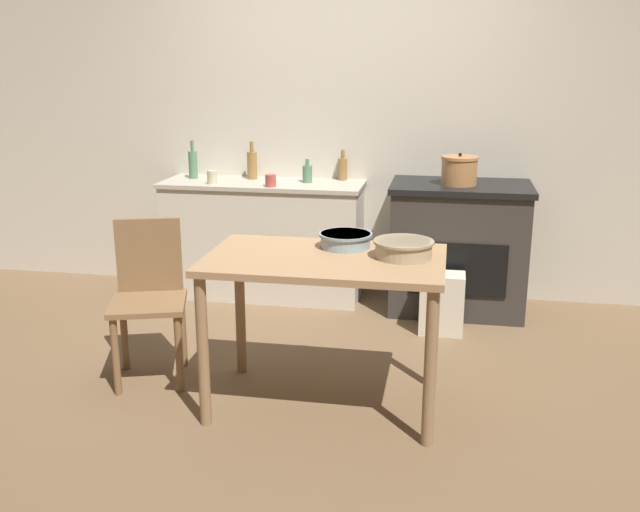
# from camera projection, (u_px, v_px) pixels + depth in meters

# --- Properties ---
(ground_plane) EXTENTS (14.00, 14.00, 0.00)m
(ground_plane) POSITION_uv_depth(u_px,v_px,m) (305.00, 372.00, 4.08)
(ground_plane) COLOR brown
(wall_back) EXTENTS (8.00, 0.07, 2.55)m
(wall_back) POSITION_uv_depth(u_px,v_px,m) (347.00, 123.00, 5.24)
(wall_back) COLOR beige
(wall_back) RESTS_ON ground_plane
(counter_cabinet) EXTENTS (1.48, 0.52, 0.87)m
(counter_cabinet) POSITION_uv_depth(u_px,v_px,m) (264.00, 239.00, 5.31)
(counter_cabinet) COLOR beige
(counter_cabinet) RESTS_ON ground_plane
(stove) EXTENTS (0.96, 0.64, 0.91)m
(stove) POSITION_uv_depth(u_px,v_px,m) (458.00, 247.00, 5.00)
(stove) COLOR #38332D
(stove) RESTS_ON ground_plane
(work_table) EXTENTS (1.17, 0.72, 0.80)m
(work_table) POSITION_uv_depth(u_px,v_px,m) (325.00, 279.00, 3.53)
(work_table) COLOR #A87F56
(work_table) RESTS_ON ground_plane
(chair) EXTENTS (0.50, 0.50, 0.88)m
(chair) POSITION_uv_depth(u_px,v_px,m) (149.00, 294.00, 3.93)
(chair) COLOR olive
(chair) RESTS_ON ground_plane
(flour_sack) EXTENTS (0.28, 0.20, 0.40)m
(flour_sack) POSITION_uv_depth(u_px,v_px,m) (442.00, 303.00, 4.63)
(flour_sack) COLOR beige
(flour_sack) RESTS_ON ground_plane
(stock_pot) EXTENTS (0.25, 0.25, 0.22)m
(stock_pot) POSITION_uv_depth(u_px,v_px,m) (459.00, 170.00, 4.81)
(stock_pot) COLOR #B77A47
(stock_pot) RESTS_ON stove
(mixing_bowl_large) EXTENTS (0.28, 0.28, 0.08)m
(mixing_bowl_large) POSITION_uv_depth(u_px,v_px,m) (346.00, 239.00, 3.66)
(mixing_bowl_large) COLOR #93A8B2
(mixing_bowl_large) RESTS_ON work_table
(mixing_bowl_small) EXTENTS (0.30, 0.30, 0.09)m
(mixing_bowl_small) POSITION_uv_depth(u_px,v_px,m) (404.00, 248.00, 3.47)
(mixing_bowl_small) COLOR tan
(mixing_bowl_small) RESTS_ON work_table
(bottle_far_left) EXTENTS (0.07, 0.07, 0.17)m
(bottle_far_left) POSITION_uv_depth(u_px,v_px,m) (307.00, 173.00, 5.15)
(bottle_far_left) COLOR #517F5B
(bottle_far_left) RESTS_ON counter_cabinet
(bottle_left) EXTENTS (0.07, 0.07, 0.28)m
(bottle_left) POSITION_uv_depth(u_px,v_px,m) (252.00, 165.00, 5.29)
(bottle_left) COLOR olive
(bottle_left) RESTS_ON counter_cabinet
(bottle_mid_left) EXTENTS (0.07, 0.07, 0.28)m
(bottle_mid_left) POSITION_uv_depth(u_px,v_px,m) (193.00, 164.00, 5.31)
(bottle_mid_left) COLOR #517F5B
(bottle_mid_left) RESTS_ON counter_cabinet
(bottle_center_left) EXTENTS (0.07, 0.07, 0.22)m
(bottle_center_left) POSITION_uv_depth(u_px,v_px,m) (343.00, 168.00, 5.25)
(bottle_center_left) COLOR olive
(bottle_center_left) RESTS_ON counter_cabinet
(cup_center) EXTENTS (0.08, 0.08, 0.09)m
(cup_center) POSITION_uv_depth(u_px,v_px,m) (271.00, 181.00, 4.99)
(cup_center) COLOR #B74C42
(cup_center) RESTS_ON counter_cabinet
(cup_center_right) EXTENTS (0.07, 0.07, 0.10)m
(cup_center_right) POSITION_uv_depth(u_px,v_px,m) (212.00, 177.00, 5.09)
(cup_center_right) COLOR beige
(cup_center_right) RESTS_ON counter_cabinet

